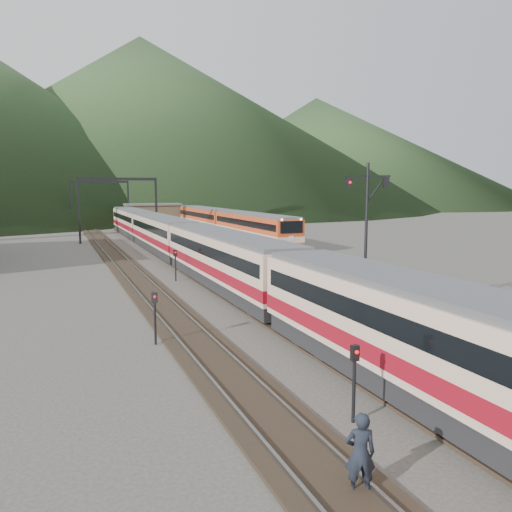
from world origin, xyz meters
name	(u,v)px	position (x,y,z in m)	size (l,w,h in m)	color
ground	(508,451)	(0.00, 0.00, 0.00)	(400.00, 400.00, 0.00)	#47423D
track_main	(168,255)	(0.00, 40.00, 0.07)	(2.60, 200.00, 0.23)	black
track_far	(117,258)	(-5.00, 40.00, 0.07)	(2.60, 200.00, 0.23)	black
track_second	(274,250)	(11.50, 40.00, 0.07)	(2.60, 200.00, 0.23)	black
platform	(229,251)	(5.60, 38.00, 0.50)	(8.00, 100.00, 1.00)	gray
gantry_near	(118,197)	(-2.85, 55.00, 5.59)	(9.55, 0.25, 8.00)	black
gantry_far	(100,195)	(-2.85, 80.00, 5.59)	(9.55, 0.25, 8.00)	black
station_shed	(153,212)	(5.60, 78.00, 2.57)	(9.40, 4.40, 3.10)	brown
hill_b	(142,121)	(30.00, 230.00, 37.50)	(220.00, 220.00, 75.00)	#27461E
hill_c	(315,151)	(110.00, 210.00, 25.00)	(160.00, 160.00, 50.00)	#27461E
main_train	(186,243)	(0.00, 32.70, 2.04)	(2.97, 81.40, 3.63)	beige
second_train	(226,222)	(11.50, 56.19, 2.05)	(2.98, 40.61, 3.64)	#C6461E
signal_mast	(366,220)	(3.05, 10.91, 5.14)	(2.16, 0.61, 6.78)	black
short_signal_a	(354,373)	(-2.80, 2.82, 1.46)	(0.22, 0.17, 2.27)	black
short_signal_b	(175,261)	(-2.44, 26.34, 1.46)	(0.25, 0.21, 2.27)	black
short_signal_c	(155,311)	(-6.63, 12.11, 1.46)	(0.27, 0.24, 2.27)	black
worker	(360,453)	(-4.53, -0.08, 0.93)	(0.68, 0.44, 1.85)	black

